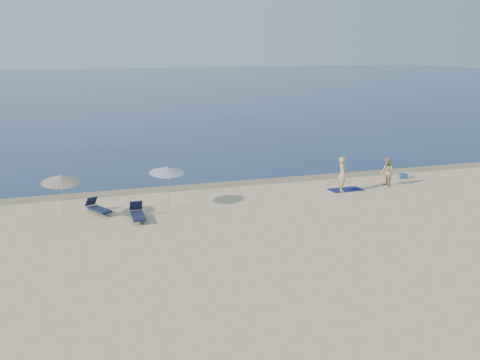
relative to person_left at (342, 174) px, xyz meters
name	(u,v)px	position (x,y,z in m)	size (l,w,h in m)	color
sea	(108,87)	(-2.38, 84.32, -0.95)	(240.00, 160.00, 0.01)	#0D1F4E
wet_sand_strip	(275,180)	(-2.38, 3.72, -0.95)	(240.00, 1.60, 0.00)	#847254
person_left	(342,174)	(0.00, 0.00, 0.00)	(0.69, 0.46, 1.90)	tan
person_right	(387,172)	(2.99, 0.35, -0.15)	(0.77, 0.60, 1.59)	tan
beach_towel	(346,190)	(0.41, 0.30, -0.94)	(1.81, 1.01, 0.03)	#0E134A
white_bag	(405,176)	(5.15, 1.75, -0.79)	(0.37, 0.32, 0.32)	white
blue_cooler	(403,176)	(4.98, 1.71, -0.79)	(0.45, 0.32, 0.32)	#1B4B94
umbrella_near	(167,170)	(-9.59, -0.28, 0.97)	(1.72, 1.75, 2.21)	silver
umbrella_far	(61,179)	(-14.48, -0.99, 1.03)	(1.76, 1.79, 2.31)	silver
lounger_left	(98,208)	(-12.87, -0.05, -0.69)	(1.16, 1.69, 0.71)	#141B39
lounger_right	(138,214)	(-11.28, -1.74, -0.67)	(0.66, 1.78, 0.77)	#15193B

